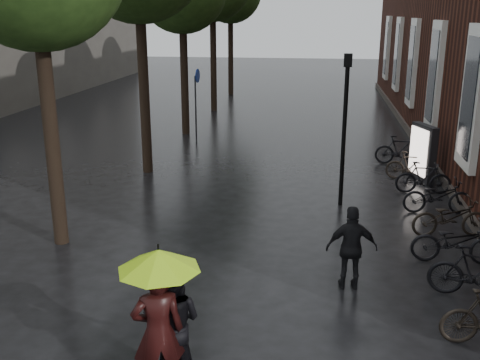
% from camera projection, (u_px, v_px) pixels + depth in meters
% --- Properties ---
extents(person_burgundy, '(0.84, 0.71, 1.95)m').
position_uv_depth(person_burgundy, '(158.00, 333.00, 7.49)').
color(person_burgundy, black).
rests_on(person_burgundy, ground).
extents(person_black, '(0.90, 0.72, 1.80)m').
position_uv_depth(person_black, '(172.00, 323.00, 7.86)').
color(person_black, black).
rests_on(person_black, ground).
extents(lime_umbrella, '(1.12, 1.12, 1.65)m').
position_uv_depth(lime_umbrella, '(159.00, 260.00, 7.30)').
color(lime_umbrella, black).
rests_on(lime_umbrella, ground).
extents(pedestrian_walking, '(1.00, 0.49, 1.64)m').
position_uv_depth(pedestrian_walking, '(352.00, 248.00, 10.54)').
color(pedestrian_walking, black).
rests_on(pedestrian_walking, ground).
extents(parked_bicycles, '(2.12, 11.60, 1.02)m').
position_uv_depth(parked_bicycles, '(438.00, 207.00, 13.73)').
color(parked_bicycles, black).
rests_on(parked_bicycles, ground).
extents(ad_lightbox, '(0.27, 1.18, 1.77)m').
position_uv_depth(ad_lightbox, '(423.00, 153.00, 17.29)').
color(ad_lightbox, black).
rests_on(ad_lightbox, ground).
extents(lamp_post, '(0.21, 0.21, 4.06)m').
position_uv_depth(lamp_post, '(345.00, 116.00, 14.67)').
color(lamp_post, black).
rests_on(lamp_post, ground).
extents(cycle_sign, '(0.15, 0.53, 2.92)m').
position_uv_depth(cycle_sign, '(197.00, 94.00, 22.11)').
color(cycle_sign, '#262628').
rests_on(cycle_sign, ground).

